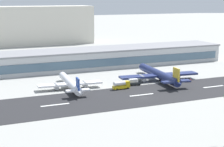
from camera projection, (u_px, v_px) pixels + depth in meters
The scene contains 12 objects.
ground_plane at pixel (144, 98), 161.92m from camera, with size 1400.00×1400.00×0.00m, color #9E9E99.
runway_strip at pixel (139, 95), 166.48m from camera, with size 800.00×33.63×0.08m, color #262628.
runway_centreline_dash_3 at pixel (55, 105), 151.60m from camera, with size 12.00×1.20×0.01m, color white.
runway_centreline_dash_4 at pixel (142, 95), 167.02m from camera, with size 12.00×1.20×0.01m, color white.
runway_centreline_dash_5 at pixel (213, 87), 182.42m from camera, with size 12.00×1.20×0.01m, color white.
terminal_building at pixel (82, 59), 229.91m from camera, with size 190.73×26.83×11.52m.
distant_hotel_block at pixel (21, 26), 337.07m from camera, with size 131.39×32.18×35.06m, color beige.
airliner_navy_tail_gate_0 at pixel (70, 84), 176.82m from camera, with size 31.42×41.91×8.75m.
airliner_gold_tail_gate_1 at pixel (160, 75), 193.91m from camera, with size 43.52×49.38×10.31m.
service_fuel_truck_0 at pixel (121, 85), 177.25m from camera, with size 8.71×3.53×3.95m.
service_baggage_tug_1 at pixel (188, 80), 192.41m from camera, with size 3.51×2.57×2.20m.
service_box_truck_2 at pixel (135, 82), 185.24m from camera, with size 6.28×3.38×3.25m.
Camera 1 is at (-74.46, -138.13, 43.67)m, focal length 59.25 mm.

